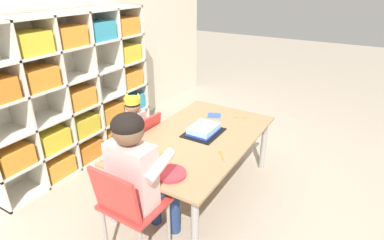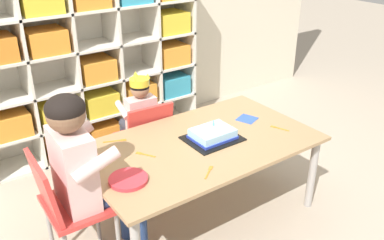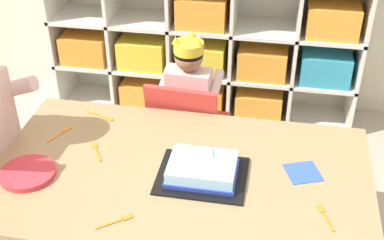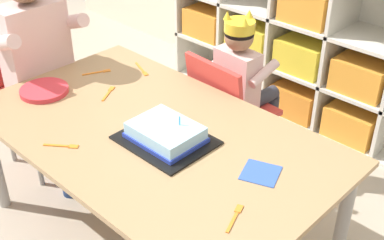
# 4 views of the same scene
# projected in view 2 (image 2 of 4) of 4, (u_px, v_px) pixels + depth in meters

# --- Properties ---
(ground) EXTENTS (16.00, 16.00, 0.00)m
(ground) POSITION_uv_depth(u_px,v_px,m) (200.00, 213.00, 2.80)
(ground) COLOR tan
(storage_cubby_shelf) EXTENTS (1.83, 0.34, 1.47)m
(storage_cubby_shelf) POSITION_uv_depth(u_px,v_px,m) (98.00, 65.00, 3.41)
(storage_cubby_shelf) COLOR silver
(storage_cubby_shelf) RESTS_ON ground
(activity_table) EXTENTS (1.44, 0.85, 0.54)m
(activity_table) POSITION_uv_depth(u_px,v_px,m) (200.00, 150.00, 2.59)
(activity_table) COLOR #A37F56
(activity_table) RESTS_ON ground
(classroom_chair_blue) EXTENTS (0.38, 0.34, 0.65)m
(classroom_chair_blue) POSITION_uv_depth(u_px,v_px,m) (146.00, 135.00, 2.99)
(classroom_chair_blue) COLOR red
(classroom_chair_blue) RESTS_ON ground
(child_with_crown) EXTENTS (0.31, 0.31, 0.83)m
(child_with_crown) POSITION_uv_depth(u_px,v_px,m) (139.00, 113.00, 3.01)
(child_with_crown) COLOR beige
(child_with_crown) RESTS_ON ground
(classroom_chair_adult_side) EXTENTS (0.37, 0.38, 0.75)m
(classroom_chair_adult_side) POSITION_uv_depth(u_px,v_px,m) (67.00, 203.00, 2.15)
(classroom_chair_adult_side) COLOR red
(classroom_chair_adult_side) RESTS_ON ground
(adult_helper_seated) EXTENTS (0.44, 0.41, 1.05)m
(adult_helper_seated) POSITION_uv_depth(u_px,v_px,m) (85.00, 164.00, 2.13)
(adult_helper_seated) COLOR beige
(adult_helper_seated) RESTS_ON ground
(birthday_cake_on_tray) EXTENTS (0.33, 0.27, 0.10)m
(birthday_cake_on_tray) POSITION_uv_depth(u_px,v_px,m) (212.00, 135.00, 2.59)
(birthday_cake_on_tray) COLOR black
(birthday_cake_on_tray) RESTS_ON activity_table
(paper_plate_stack) EXTENTS (0.21, 0.21, 0.02)m
(paper_plate_stack) POSITION_uv_depth(u_px,v_px,m) (128.00, 179.00, 2.18)
(paper_plate_stack) COLOR #DB333D
(paper_plate_stack) RESTS_ON activity_table
(paper_napkin_square) EXTENTS (0.16, 0.16, 0.00)m
(paper_napkin_square) POSITION_uv_depth(u_px,v_px,m) (247.00, 119.00, 2.86)
(paper_napkin_square) COLOR #3356B7
(paper_napkin_square) RESTS_ON activity_table
(fork_beside_plate_stack) EXTENTS (0.11, 0.09, 0.00)m
(fork_beside_plate_stack) POSITION_uv_depth(u_px,v_px,m) (209.00, 171.00, 2.26)
(fork_beside_plate_stack) COLOR orange
(fork_beside_plate_stack) RESTS_ON activity_table
(fork_near_child_seat) EXTENTS (0.14, 0.07, 0.00)m
(fork_near_child_seat) POSITION_uv_depth(u_px,v_px,m) (116.00, 141.00, 2.58)
(fork_near_child_seat) COLOR orange
(fork_near_child_seat) RESTS_ON activity_table
(fork_by_napkin) EXTENTS (0.08, 0.12, 0.00)m
(fork_by_napkin) POSITION_uv_depth(u_px,v_px,m) (144.00, 154.00, 2.43)
(fork_by_napkin) COLOR orange
(fork_by_napkin) RESTS_ON activity_table
(fork_scattered_mid_table) EXTENTS (0.07, 0.13, 0.00)m
(fork_scattered_mid_table) POSITION_uv_depth(u_px,v_px,m) (108.00, 158.00, 2.39)
(fork_scattered_mid_table) COLOR orange
(fork_scattered_mid_table) RESTS_ON activity_table
(fork_near_cake_tray) EXTENTS (0.06, 0.13, 0.00)m
(fork_near_cake_tray) POSITION_uv_depth(u_px,v_px,m) (279.00, 128.00, 2.73)
(fork_near_cake_tray) COLOR orange
(fork_near_cake_tray) RESTS_ON activity_table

